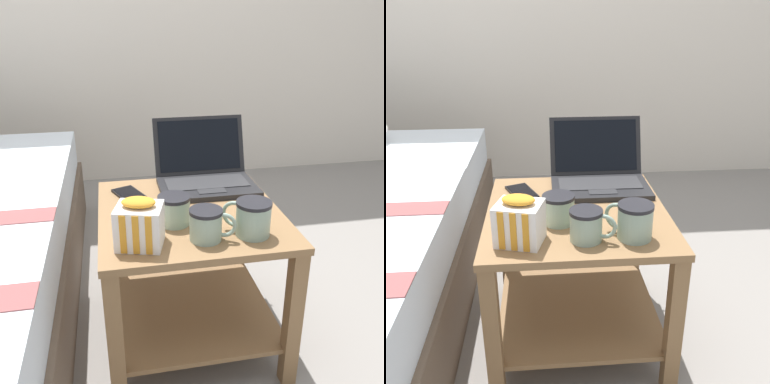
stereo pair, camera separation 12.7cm
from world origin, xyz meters
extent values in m
plane|color=gray|center=(0.00, 0.00, 0.00)|extent=(8.00, 8.00, 0.00)
cube|color=olive|center=(0.00, 0.00, 0.47)|extent=(0.56, 0.59, 0.02)
cube|color=olive|center=(0.00, 0.00, 0.12)|extent=(0.52, 0.55, 0.02)
cube|color=olive|center=(-0.25, -0.27, 0.23)|extent=(0.04, 0.04, 0.46)
cube|color=olive|center=(0.25, -0.27, 0.23)|extent=(0.04, 0.04, 0.46)
cube|color=olive|center=(-0.25, 0.27, 0.23)|extent=(0.04, 0.04, 0.46)
cube|color=olive|center=(0.25, 0.27, 0.23)|extent=(0.04, 0.04, 0.46)
cube|color=black|center=(0.10, 0.16, 0.49)|extent=(0.34, 0.22, 0.02)
cube|color=#2D2D30|center=(0.10, 0.17, 0.50)|extent=(0.29, 0.12, 0.00)
cube|color=#2D2D30|center=(0.10, 0.10, 0.50)|extent=(0.09, 0.05, 0.00)
cube|color=black|center=(0.10, 0.30, 0.60)|extent=(0.34, 0.08, 0.20)
cube|color=black|center=(0.10, 0.30, 0.60)|extent=(0.30, 0.07, 0.18)
cube|color=yellow|center=(0.00, 0.33, 0.65)|extent=(0.03, 0.01, 0.03)
cube|color=black|center=(0.05, 0.30, 0.58)|extent=(0.05, 0.01, 0.04)
cylinder|color=#8CA593|center=(-0.06, -0.08, 0.52)|extent=(0.09, 0.09, 0.09)
cylinder|color=black|center=(-0.06, -0.08, 0.56)|extent=(0.10, 0.10, 0.01)
cylinder|color=black|center=(-0.06, -0.08, 0.55)|extent=(0.08, 0.08, 0.01)
torus|color=#8CA593|center=(-0.08, -0.03, 0.52)|extent=(0.04, 0.07, 0.07)
cylinder|color=#8CA593|center=(0.14, -0.19, 0.53)|extent=(0.10, 0.10, 0.10)
cylinder|color=black|center=(0.14, -0.19, 0.57)|extent=(0.10, 0.10, 0.01)
cylinder|color=black|center=(0.14, -0.19, 0.57)|extent=(0.09, 0.09, 0.01)
torus|color=#8CA593|center=(0.10, -0.16, 0.53)|extent=(0.07, 0.05, 0.08)
cylinder|color=#8CA593|center=(0.01, -0.19, 0.52)|extent=(0.09, 0.09, 0.09)
cylinder|color=black|center=(0.01, -0.19, 0.56)|extent=(0.09, 0.09, 0.01)
cylinder|color=black|center=(0.01, -0.19, 0.55)|extent=(0.08, 0.08, 0.01)
torus|color=#8CA593|center=(0.05, -0.21, 0.53)|extent=(0.07, 0.03, 0.07)
cube|color=white|center=(-0.17, -0.19, 0.54)|extent=(0.14, 0.13, 0.11)
cube|color=orange|center=(-0.21, -0.23, 0.54)|extent=(0.02, 0.01, 0.11)
cube|color=orange|center=(-0.18, -0.24, 0.54)|extent=(0.02, 0.01, 0.11)
cube|color=orange|center=(-0.15, -0.25, 0.54)|extent=(0.02, 0.01, 0.11)
ellipsoid|color=orange|center=(-0.17, -0.19, 0.60)|extent=(0.10, 0.08, 0.02)
cube|color=black|center=(-0.18, 0.15, 0.48)|extent=(0.12, 0.15, 0.01)
cube|color=black|center=(-0.18, 0.15, 0.49)|extent=(0.11, 0.14, 0.00)
camera|label=1|loc=(-0.23, -1.19, 1.05)|focal=40.00mm
camera|label=2|loc=(-0.10, -1.21, 1.05)|focal=40.00mm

